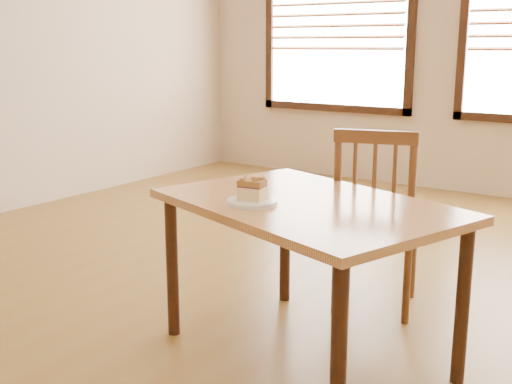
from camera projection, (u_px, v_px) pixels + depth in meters
The scene contains 6 objects.
ground at pixel (287, 366), 2.93m from camera, with size 8.00×8.00×0.00m, color brown.
window_left at pixel (337, 8), 6.76m from camera, with size 1.76×0.10×1.96m.
cafe_table_main at pixel (307, 221), 2.88m from camera, with size 1.51×1.23×0.75m.
cafe_chair_main at pixel (377, 218), 3.45m from camera, with size 0.58×0.58×1.03m.
plate at pixel (252, 202), 2.81m from camera, with size 0.22×0.22×0.02m.
cake_slice at pixel (252, 188), 2.80m from camera, with size 0.13×0.10×0.11m.
Camera 1 is at (1.41, -2.28, 1.43)m, focal length 45.00 mm.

